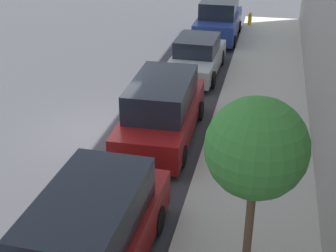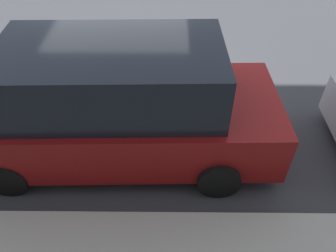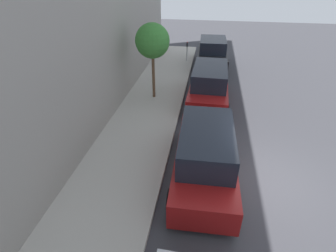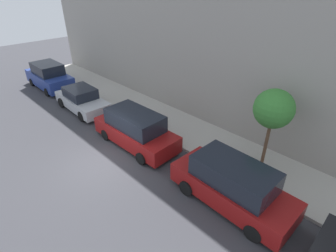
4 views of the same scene
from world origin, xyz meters
name	(u,v)px [view 3 (image 3 of 4)]	position (x,y,z in m)	size (l,w,h in m)	color
ground_plane	(267,180)	(0.00, 0.00, 0.00)	(60.00, 60.00, 0.00)	#38383D
sidewalk	(124,163)	(5.04, 0.00, 0.07)	(3.08, 32.00, 0.15)	#B2ADA3
parked_suv_nearest	(212,54)	(2.13, -11.33, 0.93)	(2.09, 4.85, 1.98)	black
parked_minivan_second	(209,85)	(2.19, -5.80, 0.92)	(2.02, 4.94, 1.90)	maroon
parked_minivan_third	(205,155)	(2.15, 0.12, 0.92)	(2.02, 4.94, 1.90)	maroon
parking_meter_near	(187,49)	(3.95, -12.06, 1.00)	(0.11, 0.15, 1.38)	#ADADB2
street_tree	(152,41)	(5.08, -5.60, 3.09)	(1.69, 1.69, 3.80)	brown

